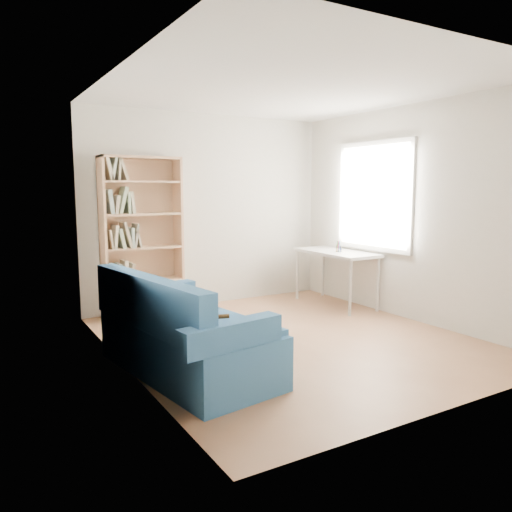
{
  "coord_description": "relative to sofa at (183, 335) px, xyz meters",
  "views": [
    {
      "loc": [
        -2.94,
        -4.26,
        1.6
      ],
      "look_at": [
        -0.13,
        0.5,
        0.85
      ],
      "focal_mm": 35.0,
      "sensor_mm": 36.0,
      "label": 1
    }
  ],
  "objects": [
    {
      "name": "room_shell",
      "position": [
        1.45,
        0.35,
        1.3
      ],
      "size": [
        3.54,
        4.04,
        2.62
      ],
      "color": "silver",
      "rests_on": "ground"
    },
    {
      "name": "ground",
      "position": [
        1.35,
        0.31,
        -0.33
      ],
      "size": [
        4.0,
        4.0,
        0.0
      ],
      "primitive_type": "plane",
      "color": "#996545",
      "rests_on": "ground"
    },
    {
      "name": "desk",
      "position": [
        2.79,
        1.32,
        0.35
      ],
      "size": [
        0.57,
        1.25,
        0.75
      ],
      "color": "silver",
      "rests_on": "ground"
    },
    {
      "name": "pen_cup",
      "position": [
        2.78,
        1.25,
        0.47
      ],
      "size": [
        0.08,
        0.08,
        0.15
      ],
      "color": "white",
      "rests_on": "desk"
    },
    {
      "name": "sofa",
      "position": [
        0.0,
        0.0,
        0.0
      ],
      "size": [
        1.1,
        1.9,
        0.88
      ],
      "rotation": [
        0.0,
        0.0,
        0.15
      ],
      "color": "#255385",
      "rests_on": "ground"
    },
    {
      "name": "bookshelf",
      "position": [
        0.34,
        2.14,
        0.58
      ],
      "size": [
        1.0,
        0.31,
        1.99
      ],
      "color": "tan",
      "rests_on": "ground"
    }
  ]
}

